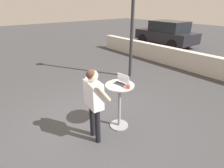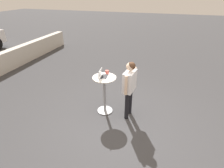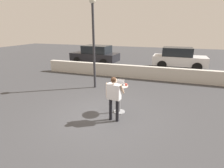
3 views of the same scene
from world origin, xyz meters
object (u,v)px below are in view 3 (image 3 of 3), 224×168
at_px(coffee_mug, 126,85).
at_px(street_lamp, 93,32).
at_px(parked_car_further_down, 95,55).
at_px(parked_car_near_street, 179,58).
at_px(standing_person, 114,93).
at_px(laptop, 120,84).
at_px(cafe_table, 120,96).

height_order(coffee_mug, street_lamp, street_lamp).
bearing_deg(parked_car_further_down, street_lamp, -66.81).
distance_m(coffee_mug, parked_car_further_down, 9.76).
distance_m(parked_car_near_street, parked_car_further_down, 6.99).
distance_m(coffee_mug, standing_person, 0.73).
bearing_deg(standing_person, laptop, 89.84).
relative_size(standing_person, parked_car_further_down, 0.37).
bearing_deg(parked_car_further_down, laptop, -60.97).
bearing_deg(standing_person, parked_car_further_down, 117.07).
height_order(cafe_table, street_lamp, street_lamp).
distance_m(parked_car_near_street, street_lamp, 7.95).
relative_size(parked_car_near_street, street_lamp, 0.89).
xyz_separation_m(parked_car_near_street, street_lamp, (-4.41, -6.29, 2.05)).
bearing_deg(street_lamp, parked_car_near_street, 54.98).
relative_size(cafe_table, parked_car_near_street, 0.27).
distance_m(standing_person, street_lamp, 4.19).
xyz_separation_m(laptop, street_lamp, (-2.09, 2.39, 1.77)).
xyz_separation_m(coffee_mug, street_lamp, (-2.33, 2.43, 1.77)).
bearing_deg(laptop, standing_person, -90.16).
bearing_deg(coffee_mug, cafe_table, -179.20).
bearing_deg(parked_car_near_street, standing_person, -103.89).
bearing_deg(coffee_mug, standing_person, -109.74).
height_order(parked_car_near_street, street_lamp, street_lamp).
height_order(laptop, street_lamp, street_lamp).
bearing_deg(cafe_table, coffee_mug, 0.80).
bearing_deg(standing_person, street_lamp, 123.87).
distance_m(cafe_table, coffee_mug, 0.51).
relative_size(laptop, coffee_mug, 2.68).
distance_m(standing_person, parked_car_further_down, 10.23).
distance_m(cafe_table, parked_car_further_down, 9.64).
bearing_deg(laptop, street_lamp, 131.12).
xyz_separation_m(coffee_mug, parked_car_further_down, (-4.90, 8.43, -0.30)).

